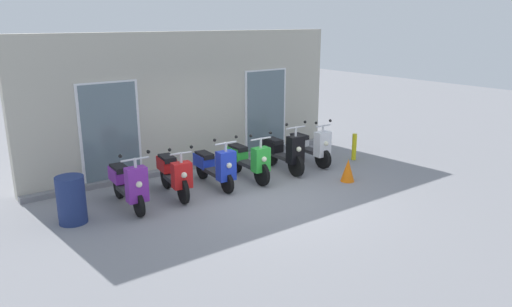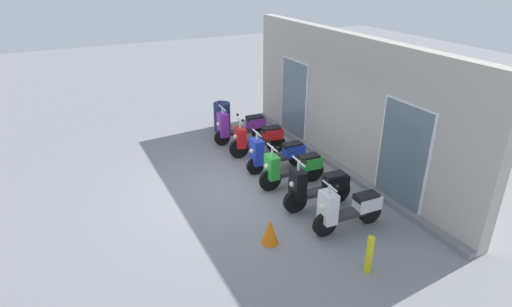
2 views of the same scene
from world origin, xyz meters
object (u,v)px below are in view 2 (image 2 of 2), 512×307
Objects in this scene: scooter_blue at (275,153)px; scooter_black at (317,187)px; curb_bollard at (369,255)px; scooter_green at (292,167)px; traffic_cone at (270,231)px; scooter_white at (348,209)px; scooter_red at (257,138)px; trash_bin at (222,117)px; scooter_purple at (239,126)px.

scooter_blue is 1.01× the size of scooter_black.
curb_bollard is (4.05, -0.42, -0.12)m from scooter_blue.
traffic_cone is (1.73, -1.50, -0.21)m from scooter_green.
scooter_white is at bearing 1.82° from scooter_green.
scooter_black is (2.93, -0.07, -0.00)m from scooter_red.
curb_bollard is (2.12, -0.36, -0.14)m from scooter_black.
scooter_black is 5.07m from trash_bin.
trash_bin is (-3.14, -0.15, -0.03)m from scooter_blue.
scooter_blue is at bearing -0.09° from scooter_red.
scooter_red is 5.07m from curb_bollard.
traffic_cone is at bearing -23.07° from scooter_red.
scooter_white reaches higher than scooter_red.
trash_bin is at bearing -177.22° from scooter_blue.
scooter_green is at bearing -1.31° from scooter_red.
scooter_purple is at bearing -178.03° from scooter_blue.
scooter_green is 4.02m from trash_bin.
scooter_black is 1.81× the size of trash_bin.
scooter_blue is 3.14m from trash_bin.
scooter_white is at bearing 1.07° from scooter_purple.
scooter_white is (2.87, 0.02, -0.01)m from scooter_blue.
scooter_blue is at bearing 1.97° from scooter_purple.
scooter_white is 2.23× the size of curb_bollard.
scooter_green is 1.05× the size of scooter_black.
scooter_purple is 1.12m from trash_bin.
scooter_purple reaches higher than traffic_cone.
traffic_cone is at bearing -17.55° from scooter_purple.
traffic_cone is (-0.26, -1.56, -0.20)m from scooter_white.
scooter_green reaches higher than scooter_red.
scooter_black is at bearing 0.98° from trash_bin.
curb_bollard reaches higher than traffic_cone.
scooter_red is at bearing 178.69° from scooter_green.
scooter_purple is 1.03m from scooter_red.
scooter_blue is at bearing 2.78° from trash_bin.
traffic_cone is 0.74× the size of curb_bollard.
scooter_red is 3.87m from scooter_white.
curb_bollard is at bearing 37.78° from traffic_cone.
scooter_white is at bearing 159.39° from curb_bollard.
scooter_purple reaches higher than scooter_red.
traffic_cone is at bearing -142.22° from curb_bollard.
scooter_blue is at bearing 178.05° from scooter_black.
scooter_red is at bearing 3.97° from scooter_purple.
scooter_blue is 4.08m from curb_bollard.
scooter_purple is 2.31× the size of curb_bollard.
scooter_blue is 3.04m from traffic_cone.
scooter_blue reaches higher than traffic_cone.
trash_bin is (-1.11, -0.08, -0.07)m from scooter_purple.
traffic_cone is (4.64, -1.47, -0.25)m from scooter_purple.
scooter_red is 2.93m from scooter_black.
traffic_cone is at bearing -65.10° from scooter_black.
scooter_purple is 4.90m from scooter_white.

